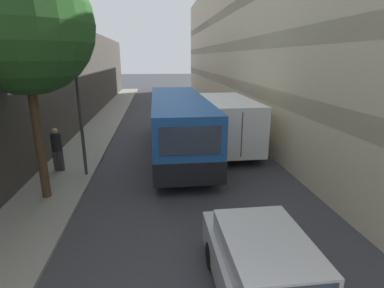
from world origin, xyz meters
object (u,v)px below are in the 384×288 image
(car_hatchback, at_px, (266,274))
(bus, at_px, (178,124))
(street_tree_left, at_px, (22,24))
(pedestrian, at_px, (57,148))
(box_truck, at_px, (222,119))
(street_lamp, at_px, (74,58))

(car_hatchback, height_order, bus, bus)
(car_hatchback, relative_size, street_tree_left, 0.57)
(pedestrian, relative_size, street_tree_left, 0.24)
(pedestrian, bearing_deg, street_tree_left, -83.03)
(box_truck, height_order, pedestrian, box_truck)
(bus, height_order, street_lamp, street_lamp)
(pedestrian, height_order, street_lamp, street_lamp)
(pedestrian, xyz_separation_m, street_lamp, (1.19, -0.58, 3.52))
(box_truck, relative_size, street_tree_left, 1.05)
(box_truck, bearing_deg, bus, -155.33)
(car_hatchback, height_order, box_truck, box_truck)
(pedestrian, bearing_deg, car_hatchback, -52.33)
(bus, distance_m, street_lamp, 5.68)
(box_truck, relative_size, pedestrian, 4.36)
(box_truck, height_order, street_tree_left, street_tree_left)
(box_truck, height_order, street_lamp, street_lamp)
(car_hatchback, relative_size, pedestrian, 2.36)
(car_hatchback, bearing_deg, box_truck, 81.83)
(street_lamp, relative_size, street_tree_left, 0.86)
(bus, bearing_deg, box_truck, 24.67)
(street_tree_left, bearing_deg, box_truck, 38.15)
(bus, height_order, box_truck, bus)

